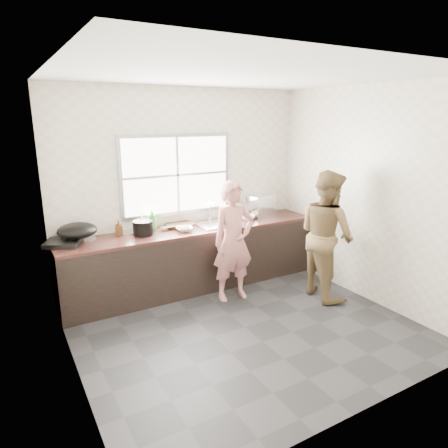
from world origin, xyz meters
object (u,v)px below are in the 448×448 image
dish_rack (260,205)px  pot_lid_right (127,232)px  person_side (326,235)px  glass_jar (138,228)px  bottle_brown_tall (119,228)px  plate_food (144,230)px  bowl_crabs (248,218)px  bowl_held (223,225)px  bottle_brown_short (142,225)px  woman (233,245)px  bowl_mince (184,229)px  pot_lid_left (87,239)px  wok (77,231)px  black_pot (143,228)px  cutting_board (180,225)px  bottle_green (152,219)px

dish_rack → pot_lid_right: 2.05m
person_side → glass_jar: person_side is taller
person_side → bottle_brown_tall: size_ratio=9.00×
plate_food → bowl_crabs: bearing=-8.1°
bowl_held → pot_lid_right: size_ratio=0.74×
bowl_crabs → bottle_brown_short: 1.55m
bowl_crabs → pot_lid_right: (-1.73, 0.21, -0.02)m
woman → bowl_mince: size_ratio=6.61×
bowl_crabs → pot_lid_left: bearing=176.2°
woman → wok: (-1.77, 0.66, 0.29)m
woman → bowl_held: size_ratio=7.25×
black_pot → bowl_mince: bearing=-10.6°
woman → bowl_held: woman is taller
wok → pot_lid_right: (0.62, 0.12, -0.14)m
bottle_brown_short → dish_rack: (1.84, -0.02, 0.07)m
bottle_brown_short → pot_lid_right: (-0.20, 0.05, -0.08)m
bottle_brown_tall → glass_jar: 0.27m
wok → person_side: bearing=-22.3°
person_side → bottle_brown_tall: bearing=68.9°
woman → bowl_crabs: woman is taller
woman → bowl_held: 0.43m
person_side → black_pot: 2.36m
person_side → pot_lid_right: 2.59m
glass_jar → dish_rack: dish_rack is taller
cutting_board → black_pot: 0.59m
plate_food → dish_rack: dish_rack is taller
pot_lid_left → bottle_green: bearing=0.1°
bottle_green → dish_rack: bearing=-0.4°
bottle_green → pot_lid_right: bearing=169.1°
bowl_crabs → pot_lid_left: size_ratio=0.73×
cutting_board → bottle_green: bottle_green is taller
plate_food → wok: bearing=-171.8°
bottle_green → glass_jar: bottle_green is taller
bowl_held → bottle_brown_tall: size_ratio=1.07×
wok → woman: bearing=-20.5°
bowl_held → pot_lid_left: bearing=169.1°
bowl_crabs → bottle_brown_short: (-1.54, 0.16, 0.06)m
cutting_board → person_side: bearing=-39.3°
wok → pot_lid_right: bearing=11.2°
bowl_held → dish_rack: 0.90m
bottle_green → bowl_held: bearing=-20.8°
bottle_brown_short → woman: bearing=-37.6°
woman → person_side: bearing=-21.2°
bottle_brown_tall → wok: (-0.50, -0.04, 0.05)m
person_side → bottle_brown_short: (-2.05, 1.25, 0.11)m
glass_jar → pot_lid_right: 0.16m
bottle_brown_short → dish_rack: dish_rack is taller
bowl_held → pot_lid_left: size_ratio=0.83×
glass_jar → dish_rack: size_ratio=0.22×
bowl_held → black_pot: black_pot is taller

